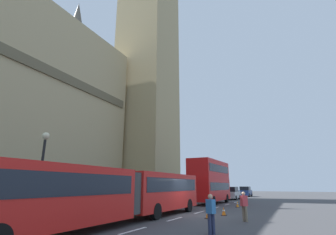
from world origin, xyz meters
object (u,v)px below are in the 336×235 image
Objects in this scene: street_lamp at (41,168)px; pedestrian_by_kerb at (244,205)px; sedan_lead at (232,193)px; traffic_cone_west at (208,214)px; double_decker_bus at (210,180)px; articulated_bus at (121,191)px; traffic_cone_east at (237,204)px; pedestrian_near_cones at (211,212)px; clock_tower at (149,3)px; sedan_trailing at (246,192)px; traffic_cone_middle at (224,211)px.

pedestrian_by_kerb is at bearing -60.95° from street_lamp.
sedan_lead is 7.59× the size of traffic_cone_west.
traffic_cone_west is at bearing -163.75° from double_decker_bus.
articulated_bus is at bearing -66.17° from street_lamp.
traffic_cone_east is 0.34× the size of pedestrian_near_cones.
double_decker_bus reaches higher than articulated_bus.
clock_tower is 128.05× the size of traffic_cone_east.
sedan_lead is 7.59× the size of traffic_cone_east.
double_decker_bus is 15.56× the size of traffic_cone_west.
double_decker_bus is at bearing 179.20° from sedan_trailing.
pedestrian_near_cones reaches higher than traffic_cone_east.
street_lamp reaches higher than traffic_cone_west.
traffic_cone_east is 18.00m from street_lamp.
double_decker_bus is at bearing 24.93° from pedestrian_by_kerb.
pedestrian_by_kerb is (-2.49, -1.91, 0.63)m from traffic_cone_middle.
pedestrian_near_cones reaches higher than traffic_cone_west.
sedan_trailing is 2.60× the size of pedestrian_near_cones.
traffic_cone_middle is (2.13, -0.50, 0.00)m from traffic_cone_west.
traffic_cone_west is at bearing 166.83° from traffic_cone_middle.
sedan_trailing is 35.22m from pedestrian_by_kerb.
articulated_bus reaches higher than sedan_lead.
sedan_lead reaches higher than pedestrian_near_cones.
articulated_bus is 4.14× the size of sedan_lead.
pedestrian_by_kerb is (5.94, -10.69, -2.14)m from street_lamp.
traffic_cone_east is 10.14m from pedestrian_by_kerb.
pedestrian_near_cones is at bearing -98.48° from articulated_bus.
traffic_cone_west is at bearing -41.23° from articulated_bus.
clock_tower is 128.05× the size of traffic_cone_west.
pedestrian_by_kerb is (-21.14, -20.18, -38.25)m from clock_tower.
double_decker_bus is 14.79m from pedestrian_by_kerb.
articulated_bus is (-25.09, -13.99, -37.42)m from clock_tower.
articulated_bus is 31.39× the size of traffic_cone_middle.
traffic_cone_east is at bearing 7.24° from pedestrian_near_cones.
sedan_lead is 11.39m from sedan_trailing.
traffic_cone_middle is 7.42m from pedestrian_near_cones.
traffic_cone_west and traffic_cone_east have the same top height.
sedan_trailing is 39.86m from pedestrian_near_cones.
sedan_lead is 7.59× the size of traffic_cone_middle.
double_decker_bus reaches higher than traffic_cone_middle.
double_decker_bus is at bearing 46.96° from traffic_cone_east.
sedan_trailing reaches higher than pedestrian_near_cones.
double_decker_bus is at bearing 16.25° from traffic_cone_west.
pedestrian_by_kerb reaches higher than traffic_cone_west.
clock_tower is 50.19m from pedestrian_near_cones.
traffic_cone_west is (-22.98, -3.57, -0.63)m from sedan_lead.
sedan_trailing is 34.54m from traffic_cone_west.
clock_tower reaches higher than pedestrian_by_kerb.
clock_tower reaches higher than traffic_cone_west.
traffic_cone_middle and traffic_cone_east have the same top height.
sedan_lead reaches higher than traffic_cone_west.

